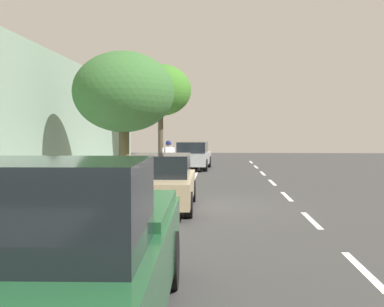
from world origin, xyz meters
TOP-DOWN VIEW (x-y plane):
  - ground at (0.00, 0.00)m, footprint 63.81×63.81m
  - sidewalk at (3.66, 0.00)m, footprint 3.52×39.88m
  - curb_edge at (1.82, 0.00)m, footprint 0.16×39.88m
  - lane_stripe_centre at (-2.98, 0.06)m, footprint 0.14×40.00m
  - lane_stripe_bike_edge at (0.35, 0.00)m, footprint 0.12×39.88m
  - building_facade at (5.67, 0.00)m, footprint 0.50×39.88m
  - parked_sedan_silver_nearest at (0.67, -12.87)m, footprint 2.02×4.49m
  - parked_sedan_tan_second at (0.87, 0.64)m, footprint 1.90×4.43m
  - parked_pickup_green_mid at (0.82, 9.15)m, footprint 2.13×5.35m
  - bicycle_at_curb at (1.36, -7.71)m, footprint 1.18×1.39m
  - cyclist_with_backpack at (1.57, -8.19)m, footprint 0.56×0.52m
  - street_tree_near_cyclist at (2.65, -14.46)m, footprint 3.62×3.62m
  - street_tree_mid_block at (2.65, -3.18)m, footprint 3.61×3.61m

SIDE VIEW (x-z plane):
  - ground at x=0.00m, z-range 0.00..0.00m
  - lane_stripe_centre at x=-2.98m, z-range 0.00..0.01m
  - lane_stripe_bike_edge at x=0.35m, z-range 0.00..0.01m
  - sidewalk at x=3.66m, z-range 0.00..0.17m
  - curb_edge at x=1.82m, z-range 0.00..0.17m
  - bicycle_at_curb at x=1.36m, z-range -0.01..0.79m
  - parked_sedan_silver_nearest at x=0.67m, z-range -0.01..1.51m
  - parked_sedan_tan_second at x=0.87m, z-range -0.01..1.51m
  - parked_pickup_green_mid at x=0.82m, z-range -0.07..1.88m
  - cyclist_with_backpack at x=1.57m, z-range 0.19..1.89m
  - building_facade at x=5.67m, z-range 0.00..5.12m
  - street_tree_mid_block at x=2.65m, z-range 1.12..5.93m
  - street_tree_near_cyclist at x=2.65m, z-range 1.57..7.43m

